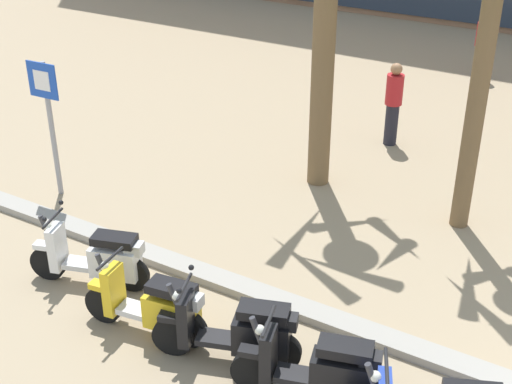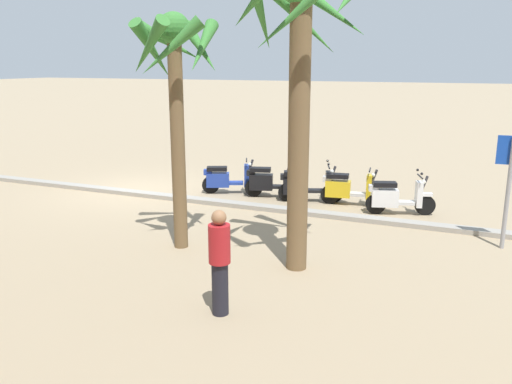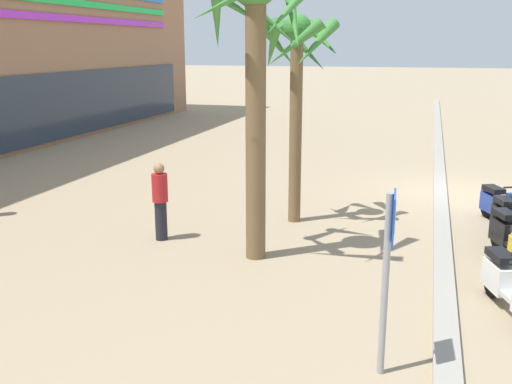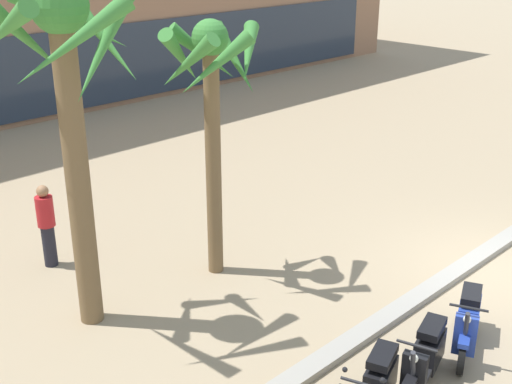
{
  "view_description": "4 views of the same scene",
  "coord_description": "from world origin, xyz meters",
  "views": [
    {
      "loc": [
        -1.54,
        -6.36,
        5.87
      ],
      "look_at": [
        -6.41,
        1.66,
        0.92
      ],
      "focal_mm": 49.7,
      "sensor_mm": 36.0,
      "label": 1
    },
    {
      "loc": [
        -9.56,
        13.17,
        3.84
      ],
      "look_at": [
        -4.82,
        1.95,
        0.86
      ],
      "focal_mm": 37.02,
      "sensor_mm": 36.0,
      "label": 2
    },
    {
      "loc": [
        -17.29,
        0.94,
        4.13
      ],
      "look_at": [
        -6.34,
        4.15,
        1.29
      ],
      "focal_mm": 41.51,
      "sensor_mm": 36.0,
      "label": 3
    },
    {
      "loc": [
        -11.44,
        -4.82,
        6.25
      ],
      "look_at": [
        -2.53,
        4.17,
        1.19
      ],
      "focal_mm": 46.51,
      "sensor_mm": 36.0,
      "label": 4
    }
  ],
  "objects": [
    {
      "name": "curb_strip",
      "position": [
        0.0,
        0.49,
        0.06
      ],
      "size": [
        60.0,
        0.36,
        0.12
      ],
      "primitive_type": "cube",
      "color": "gray",
      "rests_on": "ground"
    },
    {
      "name": "scooter_black_last_in_row",
      "position": [
        -4.07,
        -0.85,
        0.47
      ],
      "size": [
        1.71,
        0.76,
        1.04
      ],
      "color": "black",
      "rests_on": "ground"
    },
    {
      "name": "scooter_black_tail_end",
      "position": [
        -5.18,
        -0.77,
        0.47
      ],
      "size": [
        1.78,
        0.84,
        1.17
      ],
      "color": "black",
      "rests_on": "ground"
    },
    {
      "name": "ground_plane",
      "position": [
        0.0,
        0.0,
        0.0
      ],
      "size": [
        200.0,
        200.0,
        0.0
      ],
      "primitive_type": "plane",
      "color": "#9E896B"
    },
    {
      "name": "scooter_white_mid_rear",
      "position": [
        -7.73,
        -0.43,
        0.46
      ],
      "size": [
        1.72,
        0.8,
        1.17
      ],
      "color": "black",
      "rests_on": "ground"
    },
    {
      "name": "pedestrian_by_palm_tree",
      "position": [
        -6.08,
        6.37,
        0.9
      ],
      "size": [
        0.34,
        0.34,
        1.7
      ],
      "color": "black",
      "rests_on": "ground"
    },
    {
      "name": "palm_tree_near_sign",
      "position": [
        -3.89,
        3.9,
        3.67
      ],
      "size": [
        2.02,
        2.0,
        4.82
      ],
      "color": "brown",
      "rests_on": "ground"
    },
    {
      "name": "palm_tree_mid_walkway",
      "position": [
        -6.55,
        4.09,
        4.16
      ],
      "size": [
        2.45,
        2.5,
        5.65
      ],
      "color": "brown",
      "rests_on": "ground"
    },
    {
      "name": "crossing_sign",
      "position": [
        -10.24,
        1.3,
        1.5
      ],
      "size": [
        0.6,
        0.13,
        2.4
      ],
      "color": "#939399",
      "rests_on": "ground"
    },
    {
      "name": "scooter_yellow_mid_front",
      "position": [
        -6.36,
        -0.89,
        0.46
      ],
      "size": [
        1.76,
        0.6,
        1.04
      ],
      "color": "black",
      "rests_on": "ground"
    },
    {
      "name": "scooter_blue_second_in_line",
      "position": [
        -2.7,
        -0.79,
        0.44
      ],
      "size": [
        1.67,
        0.9,
        1.04
      ],
      "color": "black",
      "rests_on": "ground"
    }
  ]
}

